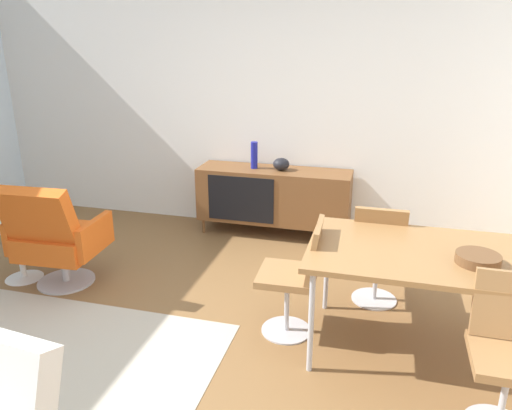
{
  "coord_description": "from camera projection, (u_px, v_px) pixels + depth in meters",
  "views": [
    {
      "loc": [
        1.28,
        -2.45,
        2.02
      ],
      "look_at": [
        0.39,
        0.84,
        0.84
      ],
      "focal_mm": 33.96,
      "sensor_mm": 36.0,
      "label": 1
    }
  ],
  "objects": [
    {
      "name": "sideboard",
      "position": [
        274.0,
        195.0,
        5.12
      ],
      "size": [
        1.6,
        0.45,
        0.72
      ],
      "color": "brown",
      "rests_on": "ground_plane"
    },
    {
      "name": "dining_chair_front_right",
      "position": [
        509.0,
        350.0,
        2.54
      ],
      "size": [
        0.4,
        0.43,
        0.86
      ],
      "color": "#9E7042",
      "rests_on": "ground_plane"
    },
    {
      "name": "area_rug",
      "position": [
        35.0,
        373.0,
        3.07
      ],
      "size": [
        2.2,
        1.7,
        0.01
      ],
      "primitive_type": "cube",
      "color": "#B7AD99",
      "rests_on": "ground_plane"
    },
    {
      "name": "wooden_bowl_on_table",
      "position": [
        478.0,
        259.0,
        2.88
      ],
      "size": [
        0.26,
        0.26,
        0.06
      ],
      "primitive_type": "cylinder",
      "color": "brown",
      "rests_on": "dining_table"
    },
    {
      "name": "dining_chair_back_left",
      "position": [
        378.0,
        250.0,
        3.73
      ],
      "size": [
        0.4,
        0.42,
        0.86
      ],
      "color": "#9E7042",
      "rests_on": "ground_plane"
    },
    {
      "name": "lounge_chair_red",
      "position": [
        55.0,
        235.0,
        4.01
      ],
      "size": [
        0.75,
        0.69,
        0.95
      ],
      "color": "#D85919",
      "rests_on": "ground_plane"
    },
    {
      "name": "side_table_round",
      "position": [
        19.0,
        244.0,
        4.19
      ],
      "size": [
        0.44,
        0.44,
        0.52
      ],
      "color": "white",
      "rests_on": "ground_plane"
    },
    {
      "name": "wall_back",
      "position": [
        263.0,
        99.0,
        5.12
      ],
      "size": [
        6.8,
        0.12,
        2.8
      ],
      "primitive_type": "cube",
      "color": "white",
      "rests_on": "ground_plane"
    },
    {
      "name": "dining_chair_near_window",
      "position": [
        296.0,
        274.0,
        3.35
      ],
      "size": [
        0.44,
        0.41,
        0.86
      ],
      "color": "#9E7042",
      "rests_on": "ground_plane"
    },
    {
      "name": "vase_sculptural_dark",
      "position": [
        254.0,
        155.0,
        5.03
      ],
      "size": [
        0.07,
        0.07,
        0.28
      ],
      "color": "navy",
      "rests_on": "sideboard"
    },
    {
      "name": "dining_table",
      "position": [
        436.0,
        258.0,
        3.06
      ],
      "size": [
        1.6,
        0.9,
        0.74
      ],
      "color": "olive",
      "rests_on": "ground_plane"
    },
    {
      "name": "vase_cobalt",
      "position": [
        281.0,
        164.0,
        4.99
      ],
      "size": [
        0.17,
        0.17,
        0.13
      ],
      "color": "black",
      "rests_on": "sideboard"
    },
    {
      "name": "fruit_bowl",
      "position": [
        14.0,
        218.0,
        4.11
      ],
      "size": [
        0.2,
        0.2,
        0.11
      ],
      "color": "#262628",
      "rests_on": "side_table_round"
    },
    {
      "name": "ground_plane",
      "position": [
        166.0,
        359.0,
        3.21
      ],
      "size": [
        8.32,
        8.32,
        0.0
      ],
      "primitive_type": "plane",
      "color": "brown"
    }
  ]
}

